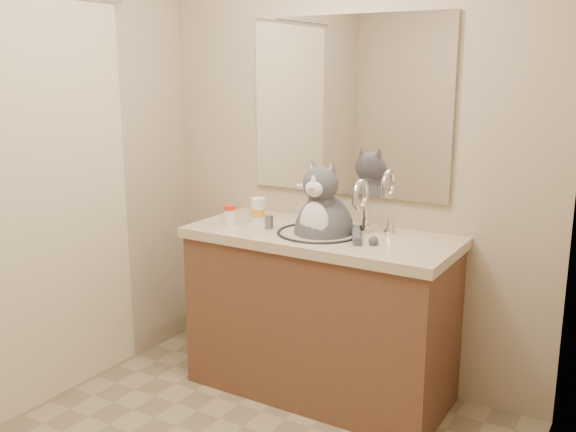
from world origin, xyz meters
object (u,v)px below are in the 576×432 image
Objects in this scene: pill_bottle_redcap at (230,215)px; pill_bottle_orange at (258,210)px; cat at (323,228)px; grey_canister at (269,222)px.

pill_bottle_orange is at bearing 56.16° from pill_bottle_redcap.
grey_canister is (-0.27, -0.06, 0.01)m from cat.
cat is 0.41m from pill_bottle_orange.
pill_bottle_redcap is at bearing -171.54° from grey_canister.
pill_bottle_orange is (0.09, 0.13, 0.01)m from pill_bottle_redcap.
cat is at bearing 13.21° from grey_canister.
pill_bottle_redcap is 1.48× the size of grey_canister.
cat is at bearing 11.12° from pill_bottle_redcap.
cat is 5.75× the size of pill_bottle_redcap.
cat is 0.50m from pill_bottle_redcap.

